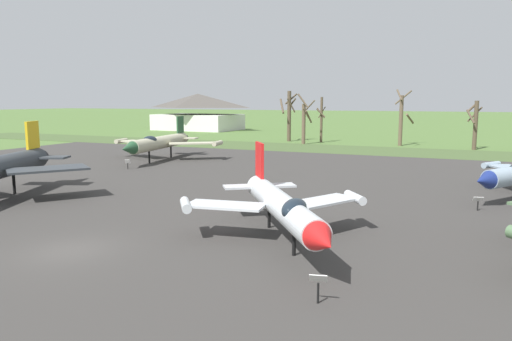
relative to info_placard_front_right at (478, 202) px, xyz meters
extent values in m
plane|color=#4C6B33|center=(-17.07, -16.46, -0.61)|extent=(600.00, 600.00, 0.00)
cube|color=#383533|center=(-17.07, 0.11, -0.58)|extent=(85.37, 55.21, 0.05)
cube|color=#42582E|center=(-17.07, 33.71, -0.58)|extent=(145.37, 12.00, 0.06)
cylinder|color=black|center=(-32.42, -4.13, 1.67)|extent=(1.36, 1.23, 1.11)
cube|color=#33383D|center=(-27.11, -8.24, 1.55)|extent=(5.23, 5.77, 0.15)
cube|color=yellow|center=(-32.06, -5.02, 3.54)|extent=(0.88, 1.79, 2.15)
cube|color=#33383D|center=(-33.42, -5.68, 1.79)|extent=(2.76, 2.28, 0.15)
cube|color=#33383D|center=(-30.63, -4.53, 1.79)|extent=(2.76, 2.28, 0.15)
cylinder|color=black|center=(-30.84, -7.98, 0.14)|extent=(0.21, 0.21, 1.48)
cone|color=navy|center=(0.22, 0.88, 1.21)|extent=(1.69, 1.73, 1.17)
cube|color=#8EA3B2|center=(2.29, 8.74, 1.12)|extent=(3.48, 4.33, 0.12)
cylinder|color=#8EA3B2|center=(0.97, 10.26, 1.12)|extent=(1.51, 1.96, 0.47)
cylinder|color=black|center=(0.00, 0.00, -0.29)|extent=(0.08, 0.08, 0.64)
cube|color=white|center=(0.00, 0.00, 0.18)|extent=(0.65, 0.40, 0.30)
cylinder|color=#B7B293|center=(-32.92, 13.18, 1.46)|extent=(3.37, 12.58, 1.44)
cone|color=#234C2D|center=(-31.79, 6.01, 1.46)|extent=(1.62, 2.19, 1.33)
cylinder|color=black|center=(-33.94, 19.64, 1.46)|extent=(1.12, 0.94, 1.01)
ellipsoid|color=#19232D|center=(-32.53, 10.68, 1.86)|extent=(1.16, 2.18, 1.09)
cube|color=#B7B293|center=(-36.54, 13.95, 1.35)|extent=(5.83, 3.60, 0.13)
cube|color=#B7B293|center=(-29.72, 15.02, 1.35)|extent=(5.66, 4.84, 0.13)
cylinder|color=#B7B293|center=(-39.34, 14.19, 1.35)|extent=(0.89, 2.36, 0.54)
cylinder|color=#B7B293|center=(-27.12, 16.12, 1.35)|extent=(0.89, 2.36, 0.54)
cube|color=#234C2D|center=(-33.80, 18.73, 3.23)|extent=(0.45, 1.82, 2.09)
cube|color=#B7B293|center=(-35.01, 18.50, 1.57)|extent=(2.08, 1.62, 0.13)
cube|color=#B7B293|center=(-32.57, 18.88, 1.57)|extent=(2.08, 1.62, 0.13)
cylinder|color=black|center=(-32.49, 10.46, 0.07)|extent=(0.19, 0.19, 1.35)
cylinder|color=black|center=(-33.35, 15.89, 0.07)|extent=(0.19, 0.19, 1.35)
cylinder|color=black|center=(-31.66, 5.80, -0.29)|extent=(0.08, 0.08, 0.64)
cube|color=white|center=(-31.66, 5.80, 0.21)|extent=(0.57, 0.37, 0.40)
cylinder|color=silver|center=(-8.88, -10.98, 1.19)|extent=(7.38, 9.56, 1.26)
cone|color=red|center=(-5.26, -16.01, 1.19)|extent=(1.81, 1.89, 1.16)
cylinder|color=black|center=(-12.21, -6.36, 1.19)|extent=(1.12, 1.07, 0.88)
ellipsoid|color=#19232D|center=(-7.48, -12.93, 1.54)|extent=(0.99, 1.86, 0.93)
cube|color=silver|center=(-11.51, -11.70, 1.10)|extent=(4.07, 2.29, 0.12)
cube|color=silver|center=(-7.37, -8.71, 1.10)|extent=(3.30, 4.21, 0.12)
cylinder|color=silver|center=(-13.36, -12.43, 1.10)|extent=(1.55, 1.90, 0.47)
cylinder|color=silver|center=(-6.09, -7.19, 1.10)|extent=(1.55, 1.90, 0.47)
cube|color=red|center=(-11.72, -7.04, 2.83)|extent=(1.10, 1.44, 2.01)
cube|color=silver|center=(-12.67, -7.73, 1.29)|extent=(2.17, 2.02, 0.12)
cube|color=silver|center=(-10.77, -6.36, 1.29)|extent=(2.17, 2.02, 0.12)
cylinder|color=black|center=(-7.48, -12.93, -0.02)|extent=(0.17, 0.17, 1.17)
cylinder|color=black|center=(-10.28, -9.04, -0.02)|extent=(0.17, 0.17, 1.17)
cylinder|color=black|center=(-5.03, -17.39, -0.22)|extent=(0.08, 0.08, 0.76)
cube|color=white|center=(-5.03, -17.39, 0.33)|extent=(0.66, 0.44, 0.33)
cylinder|color=brown|center=(-28.61, 43.83, 3.58)|extent=(0.63, 0.63, 8.36)
cylinder|color=brown|center=(-28.66, 44.82, 6.44)|extent=(2.17, 0.37, 1.89)
cylinder|color=brown|center=(-28.10, 43.36, 5.39)|extent=(1.25, 1.34, 2.39)
cylinder|color=brown|center=(-28.48, 44.59, 5.61)|extent=(1.76, 0.57, 2.02)
cylinder|color=brown|center=(-29.66, 43.18, 5.27)|extent=(1.69, 2.45, 2.49)
cylinder|color=brown|center=(-24.64, 39.61, 2.54)|extent=(0.58, 0.58, 6.28)
cylinder|color=brown|center=(-24.09, 39.24, 4.16)|extent=(1.02, 1.38, 1.80)
cylinder|color=brown|center=(-23.78, 39.45, 3.71)|extent=(0.61, 1.95, 2.01)
cylinder|color=brown|center=(-24.53, 38.83, 6.13)|extent=(1.79, 0.52, 2.27)
cylinder|color=brown|center=(-24.17, 40.67, 5.25)|extent=(2.34, 1.19, 2.07)
cylinder|color=brown|center=(-23.08, 44.00, 3.07)|extent=(0.41, 0.41, 7.36)
cylinder|color=brown|center=(-23.17, 44.54, 4.28)|extent=(1.25, 0.36, 1.93)
cylinder|color=brown|center=(-23.00, 43.33, 4.19)|extent=(1.51, 0.38, 1.46)
cylinder|color=brown|center=(-23.03, 43.40, 4.18)|extent=(1.33, 0.28, 1.71)
cylinder|color=brown|center=(-10.45, 43.20, 3.18)|extent=(0.57, 0.57, 7.57)
cylinder|color=brown|center=(-10.38, 44.37, 6.66)|extent=(2.51, 0.40, 2.21)
cylinder|color=brown|center=(-10.79, 42.81, 7.04)|extent=(1.11, 1.00, 1.67)
cylinder|color=brown|center=(-9.12, 42.87, 3.51)|extent=(0.98, 2.86, 1.62)
cylinder|color=brown|center=(-0.18, 41.09, 2.78)|extent=(0.57, 0.57, 6.78)
cylinder|color=brown|center=(-0.86, 40.59, 3.99)|extent=(1.33, 1.68, 1.95)
cylinder|color=brown|center=(-0.35, 41.96, 4.28)|extent=(1.94, 0.59, 2.15)
cylinder|color=brown|center=(-0.64, 41.69, 5.32)|extent=(1.55, 1.28, 1.50)
cube|color=silver|center=(-58.92, 65.03, 1.19)|extent=(18.75, 13.17, 3.59)
pyramid|color=#4C4742|center=(-58.92, 65.03, 6.14)|extent=(19.69, 13.83, 3.16)
camera|label=1|loc=(-0.62, -32.38, 6.24)|focal=33.88mm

